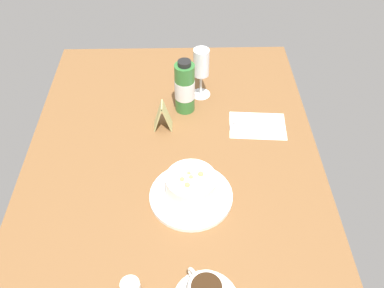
% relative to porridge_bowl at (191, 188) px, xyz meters
% --- Properties ---
extents(ground_plane, '(1.10, 0.84, 0.03)m').
position_rel_porridge_bowl_xyz_m(ground_plane, '(0.17, 0.05, -0.05)').
color(ground_plane, brown).
extents(porridge_bowl, '(0.22, 0.22, 0.09)m').
position_rel_porridge_bowl_xyz_m(porridge_bowl, '(0.00, 0.00, 0.00)').
color(porridge_bowl, white).
rests_on(porridge_bowl, ground_plane).
extents(cutlery_setting, '(0.13, 0.18, 0.01)m').
position_rel_porridge_bowl_xyz_m(cutlery_setting, '(0.27, -0.20, -0.03)').
color(cutlery_setting, white).
rests_on(cutlery_setting, ground_plane).
extents(wine_glass, '(0.06, 0.06, 0.17)m').
position_rel_porridge_bowl_xyz_m(wine_glass, '(0.43, -0.04, 0.08)').
color(wine_glass, white).
rests_on(wine_glass, ground_plane).
extents(sauce_bottle_green, '(0.06, 0.06, 0.18)m').
position_rel_porridge_bowl_xyz_m(sauce_bottle_green, '(0.36, 0.01, 0.05)').
color(sauce_bottle_green, '#337233').
rests_on(sauce_bottle_green, ground_plane).
extents(menu_card, '(0.05, 0.06, 0.09)m').
position_rel_porridge_bowl_xyz_m(menu_card, '(0.28, 0.08, 0.01)').
color(menu_card, tan).
rests_on(menu_card, ground_plane).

